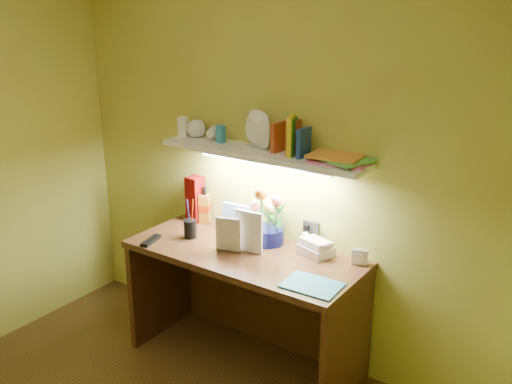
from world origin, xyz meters
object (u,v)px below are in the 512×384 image
desk (244,309)px  desk_clock (360,257)px  whisky_bottle (205,205)px  telephone (316,246)px  flower_bouquet (268,217)px

desk → desk_clock: desk_clock is taller
desk_clock → whisky_bottle: size_ratio=0.36×
desk → whisky_bottle: whisky_bottle is taller
telephone → flower_bouquet: bearing=-160.1°
desk → desk_clock: size_ratio=16.03×
flower_bouquet → desk_clock: size_ratio=3.86×
whisky_bottle → desk: bearing=-25.7°
desk → telephone: telephone is taller
telephone → desk_clock: bearing=24.0°
telephone → desk_clock: 0.26m
desk → flower_bouquet: bearing=76.3°
desk_clock → whisky_bottle: whisky_bottle is taller
telephone → whisky_bottle: whisky_bottle is taller
telephone → desk_clock: size_ratio=2.10×
desk_clock → telephone: bearing=170.9°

